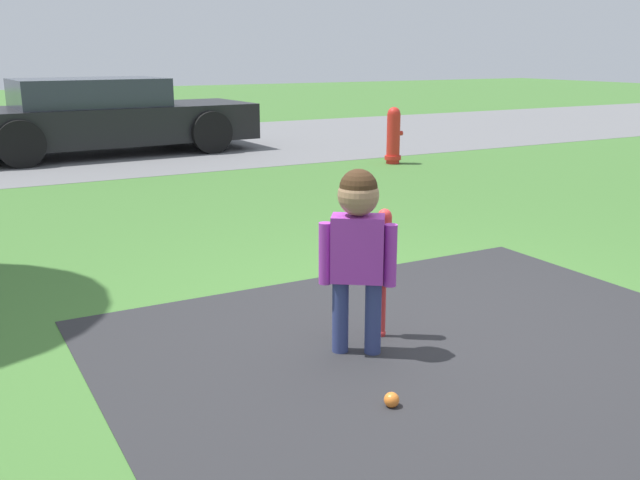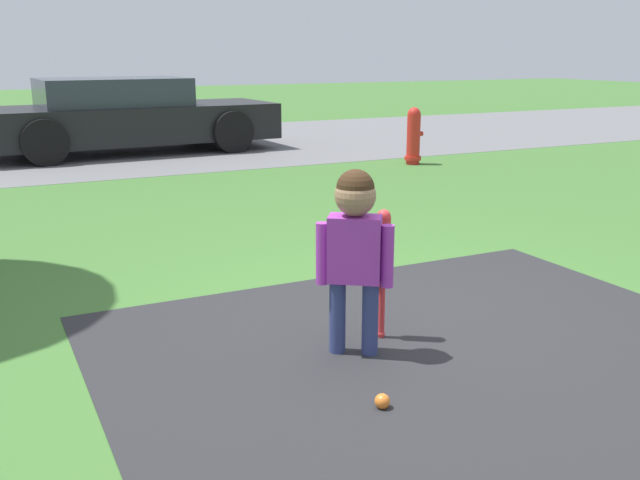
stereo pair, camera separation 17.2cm
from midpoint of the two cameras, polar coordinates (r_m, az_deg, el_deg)
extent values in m
plane|color=#3D6B2D|center=(4.26, 8.21, -6.64)|extent=(60.00, 60.00, 0.00)
cube|color=slate|center=(12.30, -15.48, 7.07)|extent=(40.00, 6.00, 0.01)
cylinder|color=navy|center=(3.77, 2.72, -6.15)|extent=(0.09, 0.09, 0.40)
cylinder|color=navy|center=(3.76, 5.35, -6.27)|extent=(0.09, 0.09, 0.40)
cube|color=purple|center=(3.64, 4.14, -0.72)|extent=(0.31, 0.28, 0.34)
cylinder|color=purple|center=(3.67, 1.52, -1.09)|extent=(0.07, 0.07, 0.33)
cylinder|color=purple|center=(3.64, 6.75, -1.31)|extent=(0.07, 0.07, 0.33)
sphere|color=#997051|center=(3.58, 4.22, 3.56)|extent=(0.21, 0.21, 0.21)
sphere|color=#382314|center=(3.57, 4.23, 4.14)|extent=(0.19, 0.19, 0.19)
sphere|color=red|center=(4.04, 6.13, -7.49)|extent=(0.04, 0.04, 0.04)
cylinder|color=red|center=(3.99, 6.19, -5.69)|extent=(0.04, 0.04, 0.31)
cylinder|color=red|center=(3.88, 6.33, -0.86)|extent=(0.08, 0.08, 0.38)
sphere|color=red|center=(3.83, 6.41, 1.90)|extent=(0.08, 0.08, 0.08)
sphere|color=orange|center=(3.29, 6.54, -12.71)|extent=(0.07, 0.07, 0.07)
cylinder|color=red|center=(10.26, 7.96, 8.00)|extent=(0.19, 0.19, 0.71)
sphere|color=red|center=(10.23, 8.03, 9.97)|extent=(0.18, 0.18, 0.18)
cylinder|color=red|center=(10.30, 7.91, 6.51)|extent=(0.24, 0.24, 0.06)
cylinder|color=red|center=(10.31, 8.46, 8.41)|extent=(0.08, 0.07, 0.07)
cube|color=black|center=(11.74, -14.57, 9.03)|extent=(4.60, 1.85, 0.56)
cube|color=#2D333D|center=(11.65, -15.83, 11.33)|extent=(2.24, 1.54, 0.42)
cylinder|color=black|center=(12.95, -9.41, 9.22)|extent=(0.66, 0.21, 0.66)
cylinder|color=black|center=(11.41, -6.56, 8.59)|extent=(0.66, 0.21, 0.66)
cylinder|color=black|center=(12.30, -21.92, 8.07)|extent=(0.66, 0.21, 0.66)
cylinder|color=black|center=(10.67, -20.72, 7.30)|extent=(0.66, 0.21, 0.66)
camera|label=1|loc=(0.09, -88.77, 0.33)|focal=40.00mm
camera|label=2|loc=(0.09, 91.23, -0.33)|focal=40.00mm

